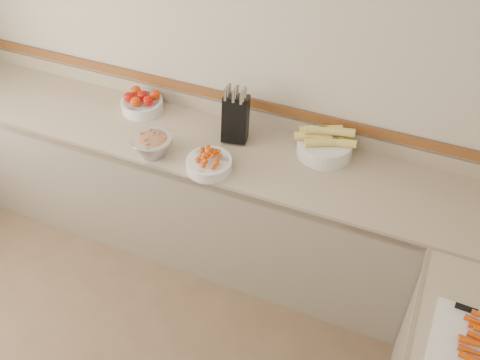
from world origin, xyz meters
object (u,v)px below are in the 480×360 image
at_px(corn_bowl, 325,144).
at_px(rhubarb_bowl, 152,144).
at_px(tomato_bowl, 142,102).
at_px(knife_block, 236,117).
at_px(cherry_tomato_bowl, 209,163).

xyz_separation_m(corn_bowl, rhubarb_bowl, (-0.93, -0.40, -0.00)).
bearing_deg(rhubarb_bowl, tomato_bowl, 128.40).
xyz_separation_m(knife_block, cherry_tomato_bowl, (-0.02, -0.34, -0.10)).
xyz_separation_m(knife_block, rhubarb_bowl, (-0.39, -0.34, -0.08)).
xyz_separation_m(cherry_tomato_bowl, corn_bowl, (0.57, 0.40, 0.03)).
bearing_deg(tomato_bowl, knife_block, -2.94).
bearing_deg(cherry_tomato_bowl, corn_bowl, 35.06).
height_order(cherry_tomato_bowl, corn_bowl, corn_bowl).
relative_size(knife_block, corn_bowl, 1.01).
xyz_separation_m(cherry_tomato_bowl, rhubarb_bowl, (-0.37, 0.00, 0.02)).
relative_size(cherry_tomato_bowl, corn_bowl, 0.73).
height_order(tomato_bowl, cherry_tomato_bowl, cherry_tomato_bowl).
distance_m(knife_block, cherry_tomato_bowl, 0.35).
relative_size(knife_block, tomato_bowl, 1.34).
distance_m(knife_block, tomato_bowl, 0.69).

